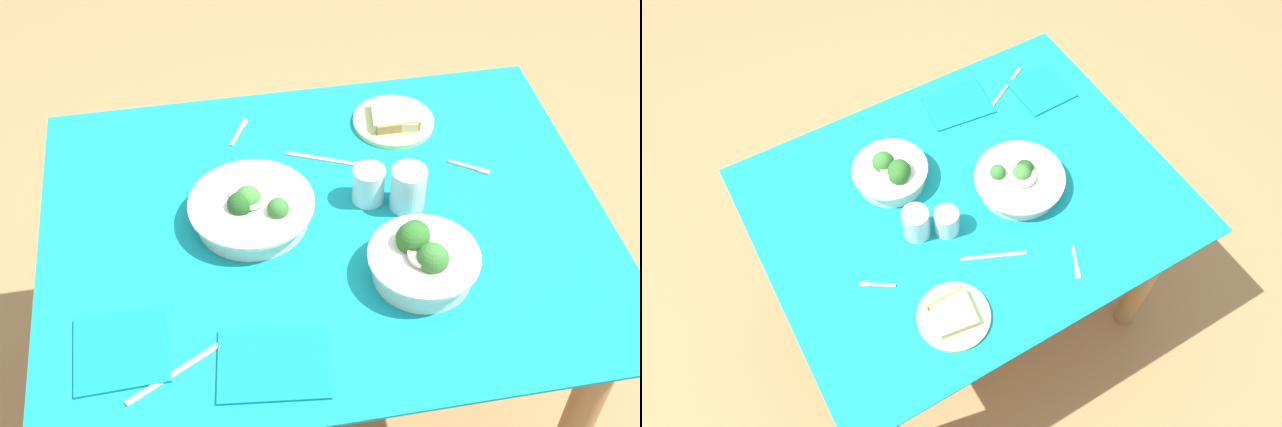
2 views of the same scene
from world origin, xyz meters
TOP-DOWN VIEW (x-y plane):
  - ground_plane at (0.00, 0.00)m, footprint 6.00×6.00m
  - dining_table at (0.00, 0.00)m, footprint 1.19×0.93m
  - broccoli_bowl_far at (-0.15, 0.04)m, footprint 0.26×0.26m
  - broccoli_bowl_near at (0.16, -0.17)m, footprint 0.22×0.22m
  - bread_side_plate at (0.22, 0.30)m, footprint 0.19×0.19m
  - water_glass_center at (0.18, 0.03)m, footprint 0.08×0.08m
  - water_glass_side at (0.10, 0.06)m, footprint 0.07×0.07m
  - fork_by_far_bowl at (-0.15, 0.33)m, footprint 0.05×0.09m
  - fork_by_near_bowl at (0.35, 0.11)m, footprint 0.09×0.06m
  - table_knife_left at (-0.33, -0.31)m, footprint 0.18×0.11m
  - table_knife_right at (0.03, 0.20)m, footprint 0.17×0.08m
  - napkin_folded_upper at (-0.16, -0.33)m, footprint 0.22×0.18m
  - napkin_folded_lower at (-0.43, -0.25)m, footprint 0.17×0.18m

SIDE VIEW (x-z plane):
  - ground_plane at x=0.00m, z-range 0.00..0.00m
  - dining_table at x=0.00m, z-range 0.24..0.96m
  - table_knife_left at x=-0.33m, z-range 0.72..0.72m
  - table_knife_right at x=0.03m, z-range 0.72..0.72m
  - fork_by_far_bowl at x=-0.15m, z-range 0.72..0.72m
  - fork_by_near_bowl at x=0.35m, z-range 0.72..0.72m
  - napkin_folded_upper at x=-0.16m, z-range 0.72..0.72m
  - napkin_folded_lower at x=-0.43m, z-range 0.72..0.72m
  - bread_side_plate at x=0.22m, z-range 0.71..0.75m
  - broccoli_bowl_far at x=-0.15m, z-range 0.71..0.80m
  - broccoli_bowl_near at x=0.16m, z-range 0.71..0.81m
  - water_glass_side at x=0.10m, z-range 0.72..0.80m
  - water_glass_center at x=0.18m, z-range 0.72..0.82m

